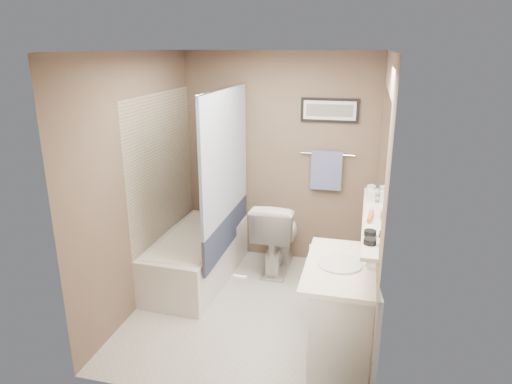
% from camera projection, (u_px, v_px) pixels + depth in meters
% --- Properties ---
extents(ground, '(2.50, 2.50, 0.00)m').
position_uv_depth(ground, '(252.00, 309.00, 4.43)').
color(ground, beige).
rests_on(ground, ground).
extents(ceiling, '(2.20, 2.50, 0.04)m').
position_uv_depth(ceiling, '(252.00, 54.00, 3.70)').
color(ceiling, silver).
rests_on(ceiling, wall_back).
extents(wall_back, '(2.20, 0.04, 2.40)m').
position_uv_depth(wall_back, '(279.00, 160.00, 5.20)').
color(wall_back, brown).
rests_on(wall_back, ground).
extents(wall_front, '(2.20, 0.04, 2.40)m').
position_uv_depth(wall_front, '(205.00, 248.00, 2.93)').
color(wall_front, brown).
rests_on(wall_front, ground).
extents(wall_left, '(0.04, 2.50, 2.40)m').
position_uv_depth(wall_left, '(142.00, 183.00, 4.31)').
color(wall_left, brown).
rests_on(wall_left, ground).
extents(wall_right, '(0.04, 2.50, 2.40)m').
position_uv_depth(wall_right, '(377.00, 201.00, 3.82)').
color(wall_right, brown).
rests_on(wall_right, ground).
extents(tile_surround, '(0.02, 1.55, 2.00)m').
position_uv_depth(tile_surround, '(164.00, 188.00, 4.84)').
color(tile_surround, tan).
rests_on(tile_surround, wall_left).
extents(curtain_rod, '(0.02, 1.55, 0.02)m').
position_uv_depth(curtain_rod, '(224.00, 89.00, 4.36)').
color(curtain_rod, silver).
rests_on(curtain_rod, wall_left).
extents(curtain_upper, '(0.03, 1.45, 1.28)m').
position_uv_depth(curtain_upper, '(226.00, 155.00, 4.56)').
color(curtain_upper, silver).
rests_on(curtain_upper, curtain_rod).
extents(curtain_lower, '(0.03, 1.45, 0.36)m').
position_uv_depth(curtain_lower, '(227.00, 231.00, 4.81)').
color(curtain_lower, '#2A334F').
rests_on(curtain_lower, curtain_rod).
extents(mirror, '(0.02, 1.60, 1.00)m').
position_uv_depth(mirror, '(382.00, 156.00, 3.55)').
color(mirror, silver).
rests_on(mirror, wall_right).
extents(shelf, '(0.12, 1.60, 0.03)m').
position_uv_depth(shelf, '(370.00, 218.00, 3.72)').
color(shelf, silver).
rests_on(shelf, wall_right).
extents(towel_bar, '(0.60, 0.02, 0.02)m').
position_uv_depth(towel_bar, '(327.00, 154.00, 5.03)').
color(towel_bar, silver).
rests_on(towel_bar, wall_back).
extents(towel, '(0.34, 0.05, 0.44)m').
position_uv_depth(towel, '(326.00, 170.00, 5.07)').
color(towel, '#8B98CA').
rests_on(towel, towel_bar).
extents(art_frame, '(0.62, 0.02, 0.26)m').
position_uv_depth(art_frame, '(330.00, 110.00, 4.90)').
color(art_frame, black).
rests_on(art_frame, wall_back).
extents(art_mat, '(0.56, 0.00, 0.20)m').
position_uv_depth(art_mat, '(330.00, 110.00, 4.89)').
color(art_mat, white).
rests_on(art_mat, art_frame).
extents(art_image, '(0.50, 0.00, 0.13)m').
position_uv_depth(art_image, '(330.00, 110.00, 4.89)').
color(art_image, '#595959').
rests_on(art_image, art_mat).
extents(door, '(0.80, 0.02, 2.00)m').
position_uv_depth(door, '(288.00, 287.00, 2.85)').
color(door, silver).
rests_on(door, wall_front).
extents(door_handle, '(0.10, 0.02, 0.02)m').
position_uv_depth(door_handle, '(240.00, 277.00, 2.98)').
color(door_handle, silver).
rests_on(door_handle, door).
extents(bathtub, '(0.77, 1.53, 0.50)m').
position_uv_depth(bathtub, '(196.00, 257.00, 4.95)').
color(bathtub, silver).
rests_on(bathtub, ground).
extents(tub_rim, '(0.56, 1.36, 0.02)m').
position_uv_depth(tub_rim, '(195.00, 236.00, 4.88)').
color(tub_rim, white).
rests_on(tub_rim, bathtub).
extents(toilet, '(0.47, 0.82, 0.83)m').
position_uv_depth(toilet, '(277.00, 235.00, 5.13)').
color(toilet, silver).
rests_on(toilet, ground).
extents(vanity, '(0.61, 0.96, 0.80)m').
position_uv_depth(vanity, '(339.00, 315.00, 3.62)').
color(vanity, white).
rests_on(vanity, ground).
extents(countertop, '(0.54, 0.96, 0.04)m').
position_uv_depth(countertop, '(341.00, 267.00, 3.50)').
color(countertop, white).
rests_on(countertop, vanity).
extents(sink_basin, '(0.34, 0.34, 0.01)m').
position_uv_depth(sink_basin, '(340.00, 264.00, 3.49)').
color(sink_basin, silver).
rests_on(sink_basin, countertop).
extents(faucet_spout, '(0.02, 0.02, 0.10)m').
position_uv_depth(faucet_spout, '(367.00, 262.00, 3.43)').
color(faucet_spout, white).
rests_on(faucet_spout, countertop).
extents(faucet_knob, '(0.05, 0.05, 0.05)m').
position_uv_depth(faucet_knob, '(367.00, 258.00, 3.53)').
color(faucet_knob, silver).
rests_on(faucet_knob, countertop).
extents(candle_bowl_near, '(0.09, 0.09, 0.04)m').
position_uv_depth(candle_bowl_near, '(370.00, 241.00, 3.19)').
color(candle_bowl_near, black).
rests_on(candle_bowl_near, shelf).
extents(candle_bowl_far, '(0.09, 0.09, 0.04)m').
position_uv_depth(candle_bowl_far, '(370.00, 233.00, 3.33)').
color(candle_bowl_far, black).
rests_on(candle_bowl_far, shelf).
extents(hair_brush_front, '(0.06, 0.22, 0.04)m').
position_uv_depth(hair_brush_front, '(370.00, 216.00, 3.65)').
color(hair_brush_front, '#CA581C').
rests_on(hair_brush_front, shelf).
extents(pink_comb, '(0.05, 0.16, 0.01)m').
position_uv_depth(pink_comb, '(370.00, 210.00, 3.84)').
color(pink_comb, pink).
rests_on(pink_comb, shelf).
extents(glass_jar, '(0.08, 0.08, 0.10)m').
position_uv_depth(glass_jar, '(371.00, 191.00, 4.20)').
color(glass_jar, silver).
rests_on(glass_jar, shelf).
extents(soap_bottle, '(0.07, 0.07, 0.16)m').
position_uv_depth(soap_bottle, '(371.00, 193.00, 4.05)').
color(soap_bottle, '#999999').
rests_on(soap_bottle, shelf).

